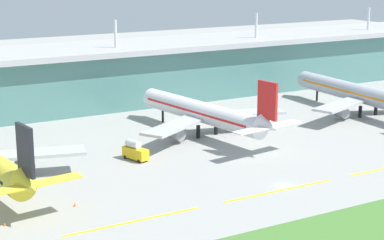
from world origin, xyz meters
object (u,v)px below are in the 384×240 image
safety_cone_left_wingtip (5,224)px  fuel_truck (135,151)px  airliner_far (366,95)px  safety_cone_nose_front (75,205)px  airliner_middle (204,113)px

safety_cone_left_wingtip → fuel_truck: bearing=33.6°
airliner_far → safety_cone_nose_front: size_ratio=101.35×
airliner_middle → safety_cone_left_wingtip: bearing=-150.3°
airliner_middle → fuel_truck: bearing=-156.5°
airliner_middle → fuel_truck: 29.33m
safety_cone_left_wingtip → safety_cone_nose_front: (14.72, 2.99, 0.00)m
airliner_far → safety_cone_left_wingtip: (-121.67, -32.68, -6.11)m
airliner_far → safety_cone_left_wingtip: size_ratio=101.35×
airliner_middle → fuel_truck: size_ratio=7.75×
safety_cone_left_wingtip → safety_cone_nose_front: same height
airliner_middle → safety_cone_left_wingtip: size_ratio=84.62×
safety_cone_left_wingtip → safety_cone_nose_front: size_ratio=1.00×
airliner_middle → safety_cone_nose_front: size_ratio=84.62×
airliner_middle → safety_cone_nose_front: bearing=-145.9°
airliner_middle → safety_cone_nose_front: (-50.35, -34.14, -6.09)m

